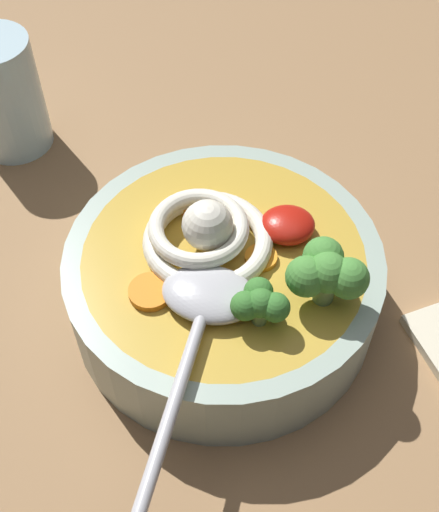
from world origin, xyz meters
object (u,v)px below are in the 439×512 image
(soup_bowl, at_px, (220,282))
(noodle_pile, at_px, (201,234))
(drinking_glass, at_px, (0,95))
(soup_spoon, at_px, (199,312))

(soup_bowl, xyz_separation_m, noodle_pile, (0.01, -0.01, 0.04))
(noodle_pile, bearing_deg, soup_bowl, 138.31)
(soup_bowl, xyz_separation_m, drinking_glass, (0.17, -0.20, 0.02))
(soup_bowl, bearing_deg, noodle_pile, -41.69)
(noodle_pile, distance_m, soup_spoon, 0.06)
(drinking_glass, bearing_deg, noodle_pile, 129.88)
(drinking_glass, bearing_deg, soup_bowl, 130.37)
(soup_bowl, height_order, drinking_glass, drinking_glass)
(noodle_pile, relative_size, soup_spoon, 0.55)
(soup_bowl, height_order, noodle_pile, noodle_pile)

